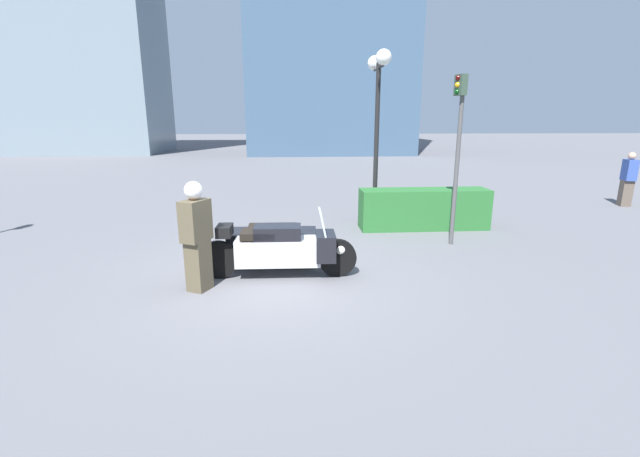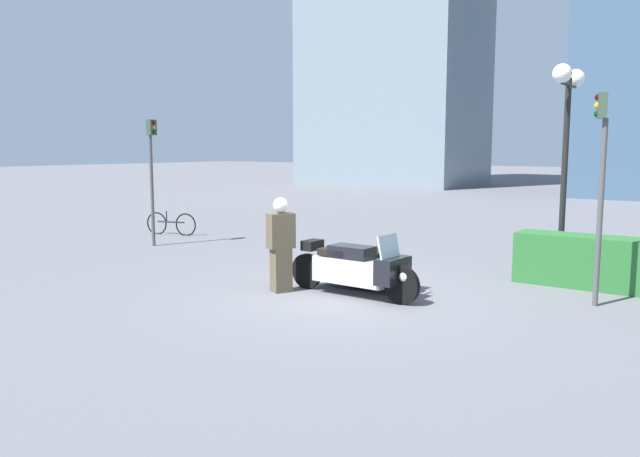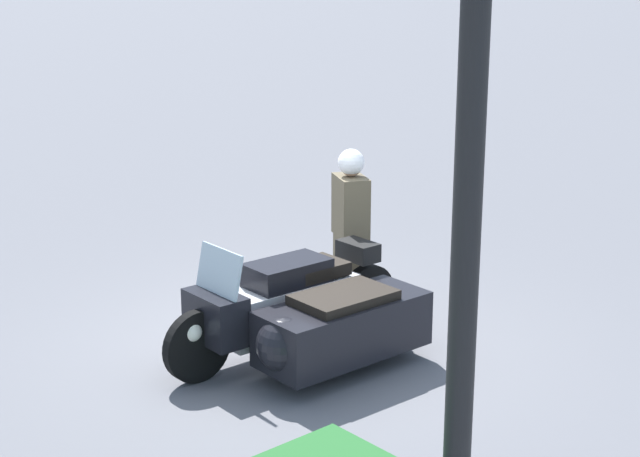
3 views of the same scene
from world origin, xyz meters
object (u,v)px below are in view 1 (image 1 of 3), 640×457
(traffic_light_near, at_px, (458,136))
(pedestrian_bystander, at_px, (628,179))
(officer_rider, at_px, (196,234))
(twin_lamp_post, at_px, (378,91))
(police_motorcycle, at_px, (281,245))
(hedge_bush_curbside, at_px, (424,209))

(traffic_light_near, xyz_separation_m, pedestrian_bystander, (6.99, 3.74, -1.45))
(officer_rider, height_order, traffic_light_near, traffic_light_near)
(officer_rider, bearing_deg, twin_lamp_post, -102.24)
(police_motorcycle, height_order, twin_lamp_post, twin_lamp_post)
(officer_rider, distance_m, hedge_bush_curbside, 5.96)
(pedestrian_bystander, bearing_deg, police_motorcycle, -137.57)
(twin_lamp_post, xyz_separation_m, traffic_light_near, (1.17, -2.44, -1.04))
(police_motorcycle, distance_m, hedge_bush_curbside, 4.46)
(twin_lamp_post, relative_size, traffic_light_near, 1.22)
(police_motorcycle, bearing_deg, traffic_light_near, 22.43)
(hedge_bush_curbside, distance_m, traffic_light_near, 2.29)
(officer_rider, height_order, pedestrian_bystander, officer_rider)
(hedge_bush_curbside, xyz_separation_m, twin_lamp_post, (-1.02, 1.02, 2.83))
(police_motorcycle, relative_size, hedge_bush_curbside, 0.85)
(officer_rider, height_order, twin_lamp_post, twin_lamp_post)
(officer_rider, distance_m, twin_lamp_post, 6.40)
(officer_rider, distance_m, traffic_light_near, 5.51)
(twin_lamp_post, distance_m, traffic_light_near, 2.90)
(police_motorcycle, relative_size, twin_lamp_post, 0.63)
(officer_rider, bearing_deg, police_motorcycle, -120.98)
(officer_rider, bearing_deg, pedestrian_bystander, -127.03)
(officer_rider, distance_m, pedestrian_bystander, 13.26)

